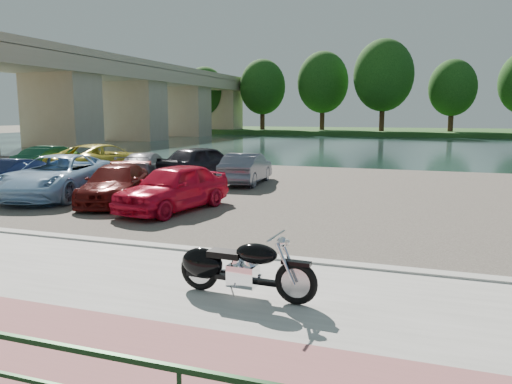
# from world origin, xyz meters

# --- Properties ---
(ground) EXTENTS (200.00, 200.00, 0.00)m
(ground) POSITION_xyz_m (0.00, 0.00, 0.00)
(ground) COLOR #595447
(ground) RESTS_ON ground
(promenade) EXTENTS (60.00, 6.00, 0.10)m
(promenade) POSITION_xyz_m (0.00, -1.00, 0.05)
(promenade) COLOR #9E9C95
(promenade) RESTS_ON ground
(pink_path) EXTENTS (60.00, 2.00, 0.01)m
(pink_path) POSITION_xyz_m (0.00, -2.50, 0.10)
(pink_path) COLOR #985656
(pink_path) RESTS_ON promenade
(kerb) EXTENTS (60.00, 0.30, 0.14)m
(kerb) POSITION_xyz_m (0.00, 2.00, 0.07)
(kerb) COLOR #9E9C95
(kerb) RESTS_ON ground
(parking_lot) EXTENTS (60.00, 18.00, 0.04)m
(parking_lot) POSITION_xyz_m (0.00, 11.00, 0.02)
(parking_lot) COLOR #423C35
(parking_lot) RESTS_ON ground
(river) EXTENTS (120.00, 40.00, 0.00)m
(river) POSITION_xyz_m (0.00, 40.00, 0.00)
(river) COLOR #182B29
(river) RESTS_ON ground
(far_bank) EXTENTS (120.00, 24.00, 0.60)m
(far_bank) POSITION_xyz_m (0.00, 72.00, 0.30)
(far_bank) COLOR #214719
(far_bank) RESTS_ON ground
(bridge) EXTENTS (7.00, 56.00, 8.55)m
(bridge) POSITION_xyz_m (-28.00, 41.02, 5.52)
(bridge) COLOR tan
(bridge) RESTS_ON ground
(far_trees) EXTENTS (70.25, 10.68, 12.52)m
(far_trees) POSITION_xyz_m (4.36, 65.79, 7.49)
(far_trees) COLOR #3C2315
(far_trees) RESTS_ON far_bank
(motorcycle) EXTENTS (2.33, 0.75, 1.05)m
(motorcycle) POSITION_xyz_m (0.91, -0.18, 0.56)
(motorcycle) COLOR black
(motorcycle) RESTS_ON promenade
(car_1) EXTENTS (1.44, 3.80, 1.24)m
(car_1) POSITION_xyz_m (-11.01, 6.99, 0.66)
(car_1) COLOR #121B3B
(car_1) RESTS_ON parking_lot
(car_2) EXTENTS (3.57, 5.75, 1.48)m
(car_2) POSITION_xyz_m (-8.64, 6.90, 0.78)
(car_2) COLOR #9BC1E2
(car_2) RESTS_ON parking_lot
(car_3) EXTENTS (3.02, 4.59, 1.24)m
(car_3) POSITION_xyz_m (-6.03, 6.62, 0.66)
(car_3) COLOR #510D0B
(car_3) RESTS_ON parking_lot
(car_4) EXTENTS (2.38, 4.40, 1.42)m
(car_4) POSITION_xyz_m (-3.57, 6.05, 0.75)
(car_4) COLOR red
(car_4) RESTS_ON parking_lot
(car_5) EXTENTS (1.77, 4.27, 1.37)m
(car_5) POSITION_xyz_m (-13.68, 12.58, 0.73)
(car_5) COLOR #103D25
(car_5) RESTS_ON parking_lot
(car_6) EXTENTS (2.88, 5.64, 1.53)m
(car_6) POSITION_xyz_m (-10.97, 12.62, 0.80)
(car_6) COLOR gold
(car_6) RESTS_ON parking_lot
(car_7) EXTENTS (2.77, 4.49, 1.22)m
(car_7) POSITION_xyz_m (-8.36, 12.26, 0.65)
(car_7) COLOR gray
(car_7) RESTS_ON parking_lot
(car_8) EXTENTS (3.21, 4.86, 1.54)m
(car_8) POSITION_xyz_m (-5.84, 12.98, 0.81)
(car_8) COLOR black
(car_8) RESTS_ON parking_lot
(car_9) EXTENTS (1.73, 4.05, 1.30)m
(car_9) POSITION_xyz_m (-3.57, 12.36, 0.69)
(car_9) COLOR slate
(car_9) RESTS_ON parking_lot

